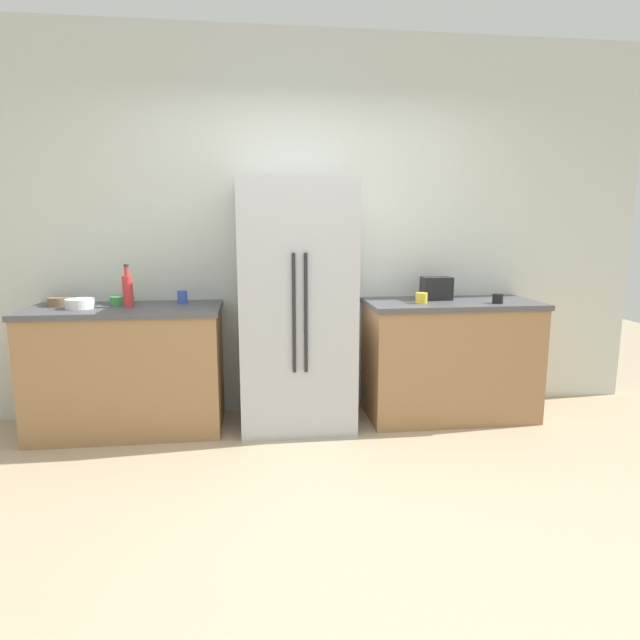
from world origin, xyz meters
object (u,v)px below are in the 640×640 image
(cup_b, at_px, (182,297))
(bowl_b, at_px, (59,302))
(toaster, at_px, (436,288))
(refrigerator, at_px, (296,306))
(cup_a, at_px, (498,299))
(bottle_a, at_px, (128,290))
(bowl_c, at_px, (80,304))
(bowl_a, at_px, (122,300))
(cup_c, at_px, (421,298))

(cup_b, bearing_deg, bowl_b, -177.78)
(toaster, distance_m, bowl_b, 2.79)
(refrigerator, xyz_separation_m, toaster, (1.10, 0.12, 0.10))
(refrigerator, bearing_deg, cup_a, -5.02)
(refrigerator, relative_size, bowl_b, 11.09)
(cup_a, bearing_deg, bottle_a, 176.63)
(refrigerator, bearing_deg, bowl_b, 175.49)
(cup_b, bearing_deg, bowl_c, -165.62)
(bowl_a, xyz_separation_m, bowl_b, (-0.43, -0.03, 0.00))
(cup_a, xyz_separation_m, bowl_c, (-2.99, 0.12, -0.00))
(cup_c, height_order, bowl_a, cup_c)
(bowl_c, bearing_deg, cup_b, 14.38)
(toaster, height_order, cup_b, toaster)
(bowl_c, bearing_deg, cup_a, -2.38)
(cup_a, xyz_separation_m, cup_b, (-2.32, 0.30, 0.01))
(bottle_a, bearing_deg, cup_a, -3.37)
(bowl_a, bearing_deg, bowl_c, -145.31)
(cup_c, xyz_separation_m, bowl_a, (-2.19, 0.22, -0.01))
(bottle_a, distance_m, bowl_a, 0.18)
(bottle_a, height_order, cup_b, bottle_a)
(cup_b, relative_size, bowl_a, 0.55)
(toaster, height_order, cup_a, toaster)
(bowl_c, bearing_deg, bottle_a, 5.91)
(toaster, height_order, bottle_a, bottle_a)
(toaster, relative_size, cup_b, 2.43)
(bowl_b, xyz_separation_m, bowl_c, (0.18, -0.14, 0.00))
(toaster, relative_size, bowl_a, 1.33)
(bowl_a, height_order, bowl_c, bowl_c)
(bowl_c, bearing_deg, toaster, 2.77)
(cup_a, distance_m, bowl_b, 3.19)
(refrigerator, xyz_separation_m, cup_b, (-0.83, 0.17, 0.06))
(toaster, xyz_separation_m, cup_a, (0.39, -0.25, -0.05))
(bowl_a, bearing_deg, bowl_b, -176.14)
(cup_a, height_order, bowl_b, cup_a)
(bowl_b, bearing_deg, bowl_a, 3.86)
(cup_b, height_order, bowl_c, cup_b)
(refrigerator, distance_m, bottle_a, 1.19)
(cup_c, bearing_deg, bottle_a, 177.75)
(toaster, relative_size, bowl_b, 1.40)
(cup_c, bearing_deg, bowl_b, 175.85)
(cup_c, bearing_deg, bowl_a, 174.30)
(toaster, distance_m, cup_b, 1.93)
(bowl_a, xyz_separation_m, bowl_c, (-0.24, -0.17, 0.00))
(bowl_a, height_order, bowl_b, bowl_b)
(toaster, bearing_deg, bowl_c, -177.23)
(refrigerator, relative_size, cup_c, 20.56)
(refrigerator, distance_m, bowl_c, 1.50)
(cup_b, bearing_deg, toaster, -1.38)
(bowl_a, distance_m, bowl_b, 0.43)
(cup_a, bearing_deg, refrigerator, 174.98)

